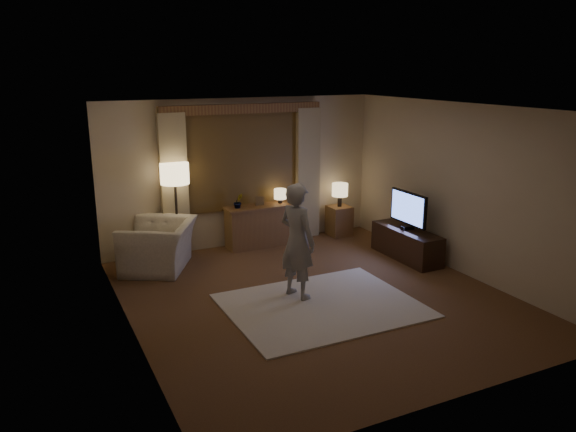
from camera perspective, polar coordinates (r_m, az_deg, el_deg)
room at (r=7.92m, az=1.28°, el=1.96°), size 5.04×5.54×2.64m
rug at (r=7.63m, az=3.45°, el=-9.07°), size 2.50×2.00×0.02m
sideboard at (r=10.00m, az=-2.87°, el=-1.09°), size 1.20×0.40×0.70m
picture_frame at (r=9.89m, az=-2.90°, el=1.41°), size 0.16×0.02×0.20m
plant at (r=9.73m, az=-5.07°, el=1.45°), size 0.17×0.13×0.30m
table_lamp_sideboard at (r=10.03m, az=-0.80°, el=2.19°), size 0.22×0.22×0.30m
floor_lamp at (r=9.31m, az=-11.42°, el=3.72°), size 0.47×0.47×1.61m
armchair at (r=9.08m, az=-12.98°, el=-2.96°), size 1.47×1.52×0.76m
side_table at (r=10.69m, az=5.22°, el=-0.47°), size 0.40×0.40×0.56m
table_lamp_side at (r=10.55m, az=5.30°, el=2.61°), size 0.30×0.30×0.44m
tv_stand at (r=9.58m, az=11.95°, el=-2.77°), size 0.45×1.40×0.50m
tv at (r=9.41m, az=12.13°, el=0.70°), size 0.21×0.88×0.63m
person at (r=7.62m, az=0.95°, el=-2.54°), size 0.56×0.68×1.61m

